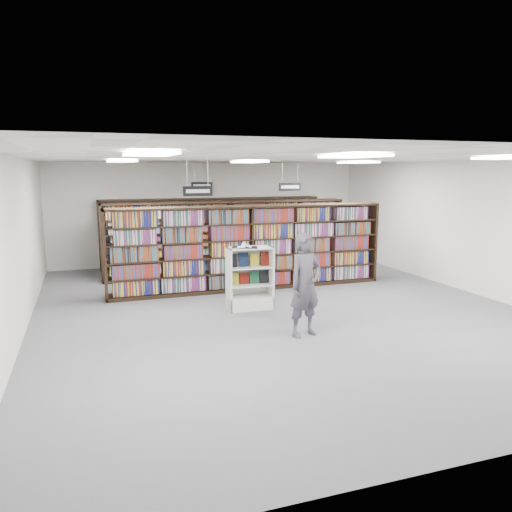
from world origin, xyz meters
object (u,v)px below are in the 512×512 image
object	(u,v)px
bookshelf_row_near	(249,248)
shopper	(305,285)
endcap_display	(249,288)
open_book	(244,246)

from	to	relation	value
bookshelf_row_near	shopper	world-z (taller)	bookshelf_row_near
shopper	bookshelf_row_near	bearing A→B (deg)	70.92
endcap_display	open_book	xyz separation A→B (m)	(-0.13, -0.06, 0.92)
bookshelf_row_near	endcap_display	xyz separation A→B (m)	(-0.57, -1.74, -0.59)
bookshelf_row_near	shopper	bearing A→B (deg)	-92.86
bookshelf_row_near	shopper	distance (m)	3.77
endcap_display	shopper	xyz separation A→B (m)	(0.39, -2.03, 0.47)
open_book	shopper	size ratio (longest dim) A/B	0.33
endcap_display	shopper	world-z (taller)	shopper
bookshelf_row_near	endcap_display	size ratio (longest dim) A/B	5.19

